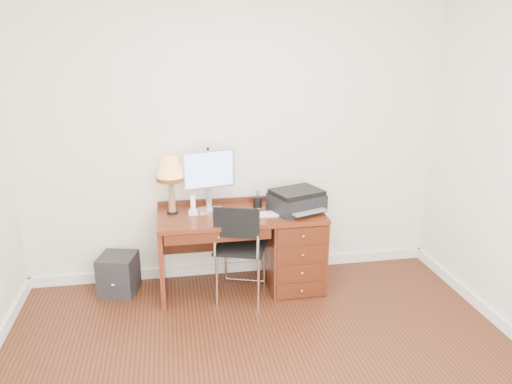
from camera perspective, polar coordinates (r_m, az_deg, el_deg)
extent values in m
plane|color=#38180C|center=(3.69, 1.76, -20.95)|extent=(4.00, 4.00, 0.00)
plane|color=white|center=(4.72, -2.43, 5.88)|extent=(4.00, 0.00, 4.00)
cube|color=white|center=(5.12, -2.22, -8.54)|extent=(4.00, 0.03, 0.10)
cube|color=#602614|center=(4.55, -1.73, -2.68)|extent=(1.50, 0.65, 0.04)
cube|color=#602614|center=(4.78, 4.29, -6.54)|extent=(0.50, 0.61, 0.71)
cube|color=#602614|center=(4.65, -10.70, -7.52)|extent=(0.04, 0.61, 0.71)
cube|color=#4C1E0F|center=(4.89, -5.00, -4.62)|extent=(0.96, 0.03, 0.39)
cube|color=#4C1E0F|center=(4.26, -4.32, -5.14)|extent=(0.91, 0.03, 0.09)
sphere|color=#BF8C3F|center=(4.49, 5.34, -8.23)|extent=(0.03, 0.03, 0.03)
cube|color=silver|center=(4.62, -5.20, -2.07)|extent=(0.25, 0.21, 0.01)
cube|color=silver|center=(4.63, -5.29, -0.74)|extent=(0.06, 0.04, 0.18)
cube|color=silver|center=(4.53, -5.37, 2.61)|extent=(0.49, 0.16, 0.35)
cube|color=#4C8CF2|center=(4.51, -5.34, 2.54)|extent=(0.44, 0.12, 0.32)
cube|color=white|center=(4.47, -0.04, -2.64)|extent=(0.42, 0.13, 0.02)
cylinder|color=black|center=(4.55, 3.86, -2.40)|extent=(0.24, 0.24, 0.01)
ellipsoid|color=white|center=(4.54, 3.87, -2.11)|extent=(0.11, 0.07, 0.04)
cube|color=black|center=(4.59, 4.66, -1.20)|extent=(0.54, 0.48, 0.16)
cube|color=black|center=(4.56, 4.69, -0.01)|extent=(0.52, 0.46, 0.04)
cylinder|color=black|center=(4.60, -9.52, -2.28)|extent=(0.11, 0.11, 0.02)
cone|color=#946946|center=(4.55, -9.62, -0.35)|extent=(0.07, 0.07, 0.31)
cone|color=#F4A04D|center=(4.48, -9.78, 2.69)|extent=(0.25, 0.25, 0.19)
cylinder|color=#593814|center=(4.51, -9.72, 1.51)|extent=(0.25, 0.25, 0.04)
cube|color=white|center=(4.55, -7.16, -2.30)|extent=(0.09, 0.09, 0.04)
cube|color=white|center=(4.52, -7.20, -1.26)|extent=(0.05, 0.06, 0.14)
cylinder|color=black|center=(4.68, 0.18, -1.16)|extent=(0.08, 0.08, 0.10)
cube|color=black|center=(4.49, -1.73, -6.26)|extent=(0.55, 0.55, 0.03)
cube|color=black|center=(4.18, -1.35, -3.56)|extent=(0.38, 0.15, 0.26)
cylinder|color=silver|center=(4.74, -4.27, -8.23)|extent=(0.02, 0.02, 0.49)
cylinder|color=silver|center=(4.78, 0.19, -7.91)|extent=(0.02, 0.02, 0.49)
cylinder|color=silver|center=(4.41, -3.76, -10.29)|extent=(0.02, 0.02, 0.49)
cylinder|color=silver|center=(4.46, 1.04, -9.92)|extent=(0.02, 0.02, 0.49)
cylinder|color=silver|center=(4.19, -3.85, -4.82)|extent=(0.02, 0.02, 0.44)
cylinder|color=silver|center=(4.25, 1.13, -4.50)|extent=(0.02, 0.02, 0.44)
cube|color=black|center=(4.85, -15.43, -9.03)|extent=(0.39, 0.39, 0.37)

